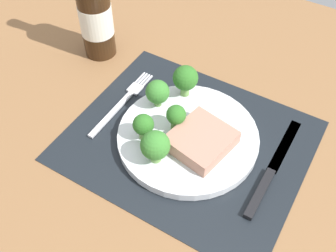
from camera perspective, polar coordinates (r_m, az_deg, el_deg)
The scene contains 12 objects.
ground_plane at distance 71.87cm, azimuth 2.79°, elevation -2.88°, with size 140.00×110.00×3.00cm, color brown.
placemat at distance 70.58cm, azimuth 2.84°, elevation -2.06°, with size 40.67×34.13×0.30cm, color black.
plate at distance 69.84cm, azimuth 2.87°, elevation -1.57°, with size 24.72×24.72×1.60cm, color silver.
steak at distance 66.77cm, azimuth 4.77°, elevation -2.05°, with size 9.15×9.84×2.66cm, color tan.
broccoli_near_steak at distance 66.48cm, azimuth -3.54°, elevation 0.08°, with size 3.65×3.65×5.12cm.
broccoli_front_edge at distance 73.18cm, azimuth 2.51°, elevation 6.80°, with size 4.70×4.70×6.45cm.
broccoli_back_left at distance 67.55cm, azimuth 1.17°, elevation 1.43°, with size 3.43×3.43×5.30cm.
broccoli_center at distance 71.65cm, azimuth -1.51°, elevation 4.87°, with size 4.38×4.38×5.44cm.
broccoli_near_fork at distance 62.99cm, azimuth -1.84°, elevation -2.85°, with size 4.86×4.86×6.14cm.
fork at distance 76.63cm, azimuth -6.57°, elevation 3.38°, with size 2.40×19.20×0.50cm.
knife at distance 67.89cm, azimuth 14.42°, elevation -6.57°, with size 1.80×23.00×0.80cm.
wine_bottle at distance 83.84cm, azimuth -10.43°, elevation 15.69°, with size 6.81×6.81×27.98cm.
Camera 1 is at (19.58, -39.66, 55.14)cm, focal length 42.53 mm.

